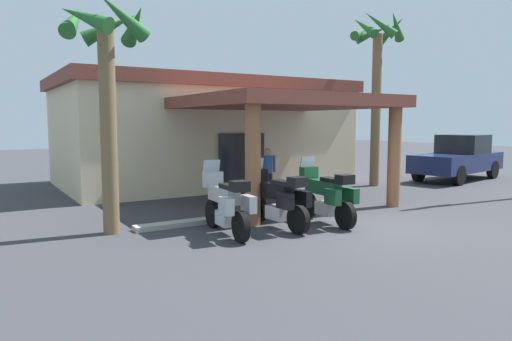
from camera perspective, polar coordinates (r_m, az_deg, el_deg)
name	(u,v)px	position (r m, az deg, el deg)	size (l,w,h in m)	color
ground_plane	(372,225)	(11.78, 13.98, -6.44)	(80.00, 80.00, 0.00)	#38383D
motel_building	(205,131)	(19.24, -6.25, 4.81)	(11.37, 11.93, 4.16)	beige
motorcycle_silver	(226,204)	(10.34, -3.65, -4.04)	(0.73, 2.21, 1.61)	black
motorcycle_black	(278,199)	(10.96, 2.65, -3.47)	(0.73, 2.21, 1.61)	black
motorcycle_green	(327,195)	(11.61, 8.60, -3.01)	(0.73, 2.21, 1.61)	black
pedestrian	(268,169)	(15.32, 1.42, 0.14)	(0.43, 0.37, 1.64)	black
pickup_truck_navy	(458,158)	(22.04, 23.46, 1.38)	(5.46, 2.84, 1.95)	black
palm_tree_roadside	(107,68)	(10.84, -17.73, 11.86)	(1.97, 2.02, 5.19)	brown
palm_tree_near_portico	(377,64)	(18.98, 14.51, 12.49)	(2.09, 2.18, 6.65)	brown
curb_strip	(247,216)	(12.24, -1.11, -5.51)	(5.97, 0.36, 0.12)	#ADA89E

